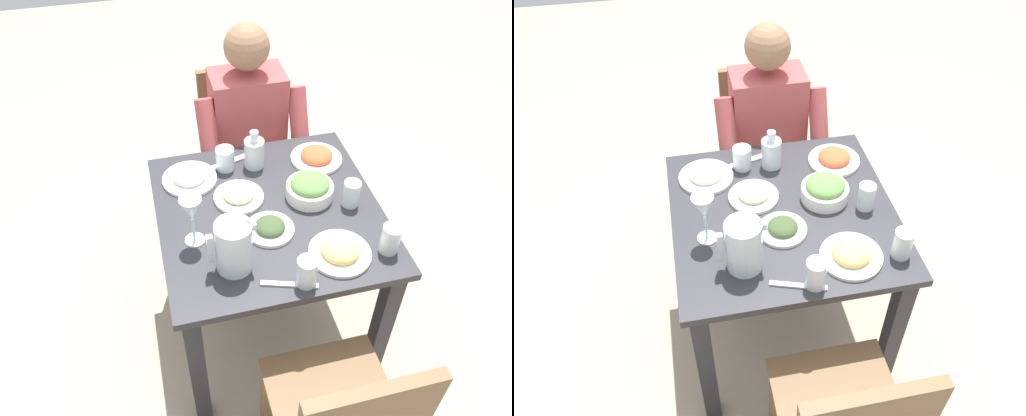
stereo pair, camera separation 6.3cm
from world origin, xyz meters
TOP-DOWN VIEW (x-y plane):
  - ground_plane at (0.00, 0.00)m, footprint 8.00×8.00m
  - dining_table at (0.00, 0.00)m, footprint 0.81×0.81m
  - chair_near at (-0.06, -0.70)m, footprint 0.40×0.40m
  - diner_near at (-0.06, -0.50)m, footprint 0.48×0.53m
  - water_pitcher at (0.18, 0.22)m, footprint 0.16×0.12m
  - salad_bowl at (-0.17, -0.04)m, footprint 0.18×0.18m
  - plate_dolmas at (0.02, 0.10)m, footprint 0.17×0.17m
  - plate_beans at (0.09, -0.09)m, footprint 0.19×0.19m
  - plate_rice_curry at (-0.26, -0.24)m, footprint 0.21×0.21m
  - plate_fries at (-0.17, 0.26)m, footprint 0.21×0.21m
  - plate_yoghurt at (0.26, -0.24)m, footprint 0.21×0.21m
  - water_glass_by_pitcher at (-0.30, 0.04)m, footprint 0.06×0.06m
  - water_glass_center at (0.11, -0.28)m, footprint 0.07×0.07m
  - water_glass_near_left at (-0.03, 0.35)m, footprint 0.07×0.07m
  - water_glass_far_left at (-0.34, 0.28)m, footprint 0.07×0.07m
  - wine_glass at (0.29, 0.08)m, footprint 0.08×0.08m
  - oil_carafe at (-0.01, -0.27)m, footprint 0.08×0.08m
  - fork_near at (-0.15, 0.30)m, footprint 0.17×0.07m
  - knife_near at (0.03, 0.34)m, footprint 0.18×0.07m
  - fork_far at (0.08, -0.31)m, footprint 0.17×0.08m

SIDE VIEW (x-z plane):
  - ground_plane at x=0.00m, z-range 0.00..0.00m
  - chair_near at x=-0.06m, z-range 0.06..0.94m
  - dining_table at x=0.00m, z-range 0.23..0.96m
  - diner_near at x=-0.06m, z-range 0.06..1.23m
  - fork_near at x=-0.15m, z-range 0.73..0.74m
  - knife_near at x=0.03m, z-range 0.73..0.74m
  - fork_far at x=0.08m, z-range 0.73..0.74m
  - plate_beans at x=0.09m, z-range 0.72..0.76m
  - plate_dolmas at x=0.02m, z-range 0.72..0.77m
  - plate_rice_curry at x=-0.26m, z-range 0.72..0.77m
  - plate_yoghurt at x=0.26m, z-range 0.72..0.78m
  - plate_fries at x=-0.17m, z-range 0.72..0.78m
  - salad_bowl at x=-0.17m, z-range 0.73..0.82m
  - water_glass_center at x=0.11m, z-range 0.73..0.82m
  - water_glass_by_pitcher at x=-0.30m, z-range 0.73..0.83m
  - water_glass_near_left at x=-0.03m, z-range 0.73..0.83m
  - water_glass_far_left at x=-0.34m, z-range 0.73..0.84m
  - oil_carafe at x=-0.01m, z-range 0.70..0.87m
  - water_pitcher at x=0.18m, z-range 0.73..0.92m
  - wine_glass at x=0.29m, z-range 0.77..0.97m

